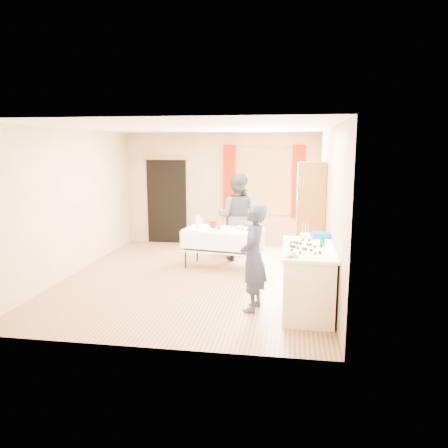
% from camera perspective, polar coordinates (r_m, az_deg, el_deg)
% --- Properties ---
extents(floor, '(4.50, 5.50, 0.02)m').
position_cam_1_polar(floor, '(7.79, -3.72, -7.07)').
color(floor, '#9E7047').
rests_on(floor, ground).
extents(ceiling, '(4.50, 5.50, 0.02)m').
position_cam_1_polar(ceiling, '(7.45, -3.95, 12.55)').
color(ceiling, white).
rests_on(ceiling, floor).
extents(wall_back, '(4.50, 0.02, 2.60)m').
position_cam_1_polar(wall_back, '(10.20, -0.43, 4.55)').
color(wall_back, tan).
rests_on(wall_back, floor).
extents(wall_front, '(4.50, 0.02, 2.60)m').
position_cam_1_polar(wall_front, '(4.89, -10.92, -1.75)').
color(wall_front, tan).
rests_on(wall_front, floor).
extents(wall_left, '(0.02, 5.50, 2.60)m').
position_cam_1_polar(wall_left, '(8.30, -19.25, 2.70)').
color(wall_left, tan).
rests_on(wall_left, floor).
extents(wall_right, '(0.02, 5.50, 2.60)m').
position_cam_1_polar(wall_right, '(7.36, 13.62, 2.09)').
color(wall_right, tan).
rests_on(wall_right, floor).
extents(window_frame, '(1.32, 0.06, 1.52)m').
position_cam_1_polar(window_frame, '(10.04, 5.20, 5.56)').
color(window_frame, olive).
rests_on(window_frame, wall_back).
extents(window_pane, '(1.20, 0.02, 1.40)m').
position_cam_1_polar(window_pane, '(10.02, 5.20, 5.55)').
color(window_pane, white).
rests_on(window_pane, wall_back).
extents(curtain_left, '(0.28, 0.06, 1.65)m').
position_cam_1_polar(curtain_left, '(10.07, 0.73, 5.61)').
color(curtain_left, '#891702').
rests_on(curtain_left, wall_back).
extents(curtain_right, '(0.28, 0.06, 1.65)m').
position_cam_1_polar(curtain_right, '(9.97, 9.68, 5.42)').
color(curtain_right, '#891702').
rests_on(curtain_right, wall_back).
extents(doorway, '(0.95, 0.04, 2.00)m').
position_cam_1_polar(doorway, '(10.50, -7.48, 2.97)').
color(doorway, black).
rests_on(doorway, floor).
extents(door_lintel, '(1.05, 0.06, 0.08)m').
position_cam_1_polar(door_lintel, '(10.39, -7.66, 8.54)').
color(door_lintel, olive).
rests_on(door_lintel, wall_back).
extents(cabinet, '(0.50, 0.60, 2.01)m').
position_cam_1_polar(cabinet, '(8.22, 11.19, 0.92)').
color(cabinet, brown).
rests_on(cabinet, floor).
extents(counter, '(0.71, 1.50, 0.91)m').
position_cam_1_polar(counter, '(6.29, 10.83, -7.07)').
color(counter, '#F7EFCE').
rests_on(counter, floor).
extents(party_table, '(1.58, 0.98, 0.75)m').
position_cam_1_polar(party_table, '(8.32, -0.09, -2.69)').
color(party_table, black).
rests_on(party_table, floor).
extents(chair, '(0.45, 0.45, 1.06)m').
position_cam_1_polar(chair, '(9.45, 1.51, -1.96)').
color(chair, black).
rests_on(chair, floor).
extents(girl, '(0.65, 0.51, 1.53)m').
position_cam_1_polar(girl, '(6.11, 3.85, -4.37)').
color(girl, '#202646').
rests_on(girl, floor).
extents(woman, '(1.03, 0.89, 1.77)m').
position_cam_1_polar(woman, '(8.85, 1.79, 0.98)').
color(woman, black).
rests_on(woman, floor).
extents(soda_can, '(0.08, 0.08, 0.12)m').
position_cam_1_polar(soda_can, '(6.32, 12.71, -2.20)').
color(soda_can, '#068E12').
rests_on(soda_can, counter).
extents(mixing_bowl, '(0.26, 0.26, 0.05)m').
position_cam_1_polar(mixing_bowl, '(5.62, 8.81, -4.00)').
color(mixing_bowl, white).
rests_on(mixing_bowl, counter).
extents(foam_block, '(0.16, 0.11, 0.08)m').
position_cam_1_polar(foam_block, '(6.75, 10.55, -1.51)').
color(foam_block, white).
rests_on(foam_block, counter).
extents(blue_basket, '(0.32, 0.22, 0.08)m').
position_cam_1_polar(blue_basket, '(6.83, 12.65, -1.46)').
color(blue_basket, blue).
rests_on(blue_basket, counter).
extents(pitcher, '(0.11, 0.11, 0.22)m').
position_cam_1_polar(pitcher, '(8.29, -3.40, 0.16)').
color(pitcher, silver).
rests_on(pitcher, party_table).
extents(cup_red, '(0.18, 0.18, 0.12)m').
position_cam_1_polar(cup_red, '(8.35, -1.44, -0.09)').
color(cup_red, '#C30402').
rests_on(cup_red, party_table).
extents(cup_rainbow, '(0.13, 0.13, 0.10)m').
position_cam_1_polar(cup_rainbow, '(8.14, -0.72, -0.43)').
color(cup_rainbow, red).
rests_on(cup_rainbow, party_table).
extents(small_bowl, '(0.25, 0.25, 0.05)m').
position_cam_1_polar(small_bowl, '(8.24, 2.12, -0.48)').
color(small_bowl, white).
rests_on(small_bowl, party_table).
extents(pastry_tray, '(0.30, 0.22, 0.02)m').
position_cam_1_polar(pastry_tray, '(8.01, 3.03, -0.91)').
color(pastry_tray, white).
rests_on(pastry_tray, party_table).
extents(bottle, '(0.15, 0.15, 0.19)m').
position_cam_1_polar(bottle, '(8.63, -3.22, 0.46)').
color(bottle, white).
rests_on(bottle, party_table).
extents(cake_balls, '(0.50, 1.08, 0.04)m').
position_cam_1_polar(cake_balls, '(6.11, 10.34, -2.91)').
color(cake_balls, '#3F2314').
rests_on(cake_balls, counter).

